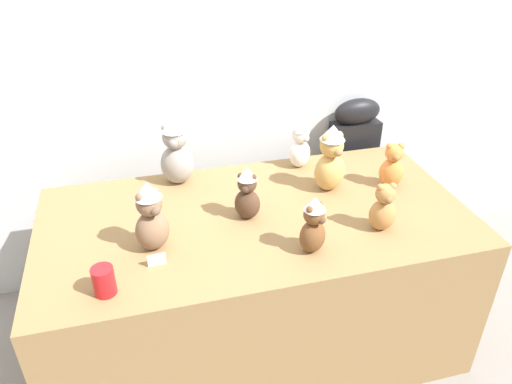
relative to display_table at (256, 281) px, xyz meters
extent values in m
plane|color=gray|center=(0.00, -0.25, -0.38)|extent=(10.00, 10.00, 0.00)
cube|color=silver|center=(0.00, 0.73, 0.92)|extent=(7.00, 0.08, 2.60)
cube|color=olive|center=(0.00, 0.00, 0.00)|extent=(1.89, 0.97, 0.77)
cube|color=black|center=(0.75, 0.61, 0.05)|extent=(0.29, 0.14, 0.88)
ellipsoid|color=black|center=(0.75, 0.61, 0.55)|extent=(0.29, 0.14, 0.15)
ellipsoid|color=#D17F3D|center=(0.70, 0.09, 0.46)|extent=(0.14, 0.13, 0.14)
sphere|color=#D17F3D|center=(0.70, 0.09, 0.56)|extent=(0.09, 0.09, 0.09)
sphere|color=#D17F3D|center=(0.67, 0.09, 0.60)|extent=(0.03, 0.03, 0.03)
sphere|color=#D17F3D|center=(0.72, 0.08, 0.60)|extent=(0.03, 0.03, 0.03)
sphere|color=#A06536|center=(0.69, 0.05, 0.55)|extent=(0.04, 0.04, 0.04)
ellipsoid|color=white|center=(0.34, 0.39, 0.46)|extent=(0.15, 0.14, 0.14)
sphere|color=white|center=(0.34, 0.39, 0.56)|extent=(0.09, 0.09, 0.09)
sphere|color=white|center=(0.31, 0.37, 0.60)|extent=(0.03, 0.03, 0.03)
sphere|color=white|center=(0.36, 0.40, 0.60)|extent=(0.03, 0.03, 0.03)
sphere|color=#B4B3AF|center=(0.35, 0.35, 0.55)|extent=(0.04, 0.04, 0.04)
cone|color=silver|center=(0.34, 0.39, 0.61)|extent=(0.09, 0.09, 0.06)
ellipsoid|color=tan|center=(0.40, 0.13, 0.48)|extent=(0.18, 0.16, 0.19)
sphere|color=tan|center=(0.40, 0.13, 0.61)|extent=(0.11, 0.11, 0.11)
sphere|color=tan|center=(0.36, 0.12, 0.66)|extent=(0.04, 0.04, 0.04)
sphere|color=tan|center=(0.43, 0.14, 0.66)|extent=(0.04, 0.04, 0.04)
sphere|color=olive|center=(0.41, 0.09, 0.60)|extent=(0.05, 0.05, 0.05)
cone|color=silver|center=(0.40, 0.13, 0.68)|extent=(0.12, 0.12, 0.07)
ellipsoid|color=#B27A42|center=(0.49, -0.23, 0.45)|extent=(0.12, 0.11, 0.14)
sphere|color=#B27A42|center=(0.49, -0.23, 0.56)|extent=(0.08, 0.08, 0.08)
sphere|color=#B27A42|center=(0.46, -0.23, 0.59)|extent=(0.03, 0.03, 0.03)
sphere|color=#B27A42|center=(0.51, -0.24, 0.59)|extent=(0.03, 0.03, 0.03)
sphere|color=olive|center=(0.48, -0.27, 0.55)|extent=(0.03, 0.03, 0.03)
ellipsoid|color=brown|center=(0.15, -0.30, 0.45)|extent=(0.15, 0.14, 0.14)
sphere|color=brown|center=(0.15, -0.30, 0.56)|extent=(0.08, 0.08, 0.08)
sphere|color=brown|center=(0.13, -0.31, 0.59)|extent=(0.03, 0.03, 0.03)
sphere|color=brown|center=(0.17, -0.29, 0.59)|extent=(0.03, 0.03, 0.03)
sphere|color=brown|center=(0.17, -0.33, 0.55)|extent=(0.03, 0.03, 0.03)
cone|color=silver|center=(0.15, -0.30, 0.61)|extent=(0.09, 0.09, 0.05)
ellipsoid|color=#7F6047|center=(-0.45, -0.12, 0.47)|extent=(0.17, 0.16, 0.17)
sphere|color=#7F6047|center=(-0.45, -0.12, 0.59)|extent=(0.10, 0.10, 0.10)
sphere|color=#7F6047|center=(-0.48, -0.13, 0.63)|extent=(0.04, 0.04, 0.04)
sphere|color=#7F6047|center=(-0.43, -0.11, 0.63)|extent=(0.04, 0.04, 0.04)
sphere|color=brown|center=(-0.44, -0.16, 0.58)|extent=(0.04, 0.04, 0.04)
cone|color=silver|center=(-0.45, -0.12, 0.65)|extent=(0.11, 0.11, 0.07)
ellipsoid|color=#4C3323|center=(-0.04, -0.01, 0.45)|extent=(0.14, 0.14, 0.14)
sphere|color=#4C3323|center=(-0.04, -0.01, 0.56)|extent=(0.08, 0.08, 0.08)
sphere|color=#4C3323|center=(-0.06, 0.01, 0.59)|extent=(0.03, 0.03, 0.03)
sphere|color=#4C3323|center=(-0.02, -0.02, 0.59)|extent=(0.03, 0.03, 0.03)
sphere|color=#412E23|center=(-0.06, -0.04, 0.55)|extent=(0.03, 0.03, 0.03)
cone|color=silver|center=(-0.04, -0.01, 0.61)|extent=(0.09, 0.09, 0.05)
ellipsoid|color=gray|center=(-0.29, 0.38, 0.48)|extent=(0.19, 0.18, 0.20)
sphere|color=gray|center=(-0.29, 0.38, 0.63)|extent=(0.12, 0.12, 0.12)
sphere|color=gray|center=(-0.33, 0.39, 0.67)|extent=(0.04, 0.04, 0.04)
sphere|color=gray|center=(-0.26, 0.37, 0.67)|extent=(0.04, 0.04, 0.04)
sphere|color=slate|center=(-0.31, 0.33, 0.62)|extent=(0.05, 0.05, 0.05)
cone|color=silver|center=(-0.29, 0.38, 0.70)|extent=(0.12, 0.12, 0.08)
cylinder|color=red|center=(-0.65, -0.34, 0.44)|extent=(0.08, 0.08, 0.11)
cube|color=white|center=(-0.45, -0.23, 0.41)|extent=(0.07, 0.01, 0.05)
camera|label=1|loc=(-0.47, -1.77, 1.61)|focal=34.82mm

